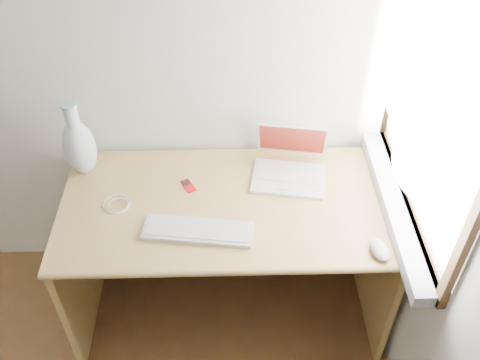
{
  "coord_description": "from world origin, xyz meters",
  "views": [
    {
      "loc": [
        1.01,
        -0.23,
        2.36
      ],
      "look_at": [
        1.05,
        1.35,
        0.9
      ],
      "focal_mm": 40.0,
      "sensor_mm": 36.0,
      "label": 1
    }
  ],
  "objects_px": {
    "desk": "(228,223)",
    "external_keyboard": "(198,230)",
    "laptop": "(288,165)",
    "vase": "(79,146)"
  },
  "relations": [
    {
      "from": "laptop",
      "to": "desk",
      "type": "bearing_deg",
      "value": -151.3
    },
    {
      "from": "laptop",
      "to": "external_keyboard",
      "type": "distance_m",
      "value": 0.52
    },
    {
      "from": "desk",
      "to": "external_keyboard",
      "type": "height_order",
      "value": "external_keyboard"
    },
    {
      "from": "desk",
      "to": "laptop",
      "type": "relative_size",
      "value": 4.08
    },
    {
      "from": "laptop",
      "to": "external_keyboard",
      "type": "height_order",
      "value": "laptop"
    },
    {
      "from": "desk",
      "to": "laptop",
      "type": "xyz_separation_m",
      "value": [
        0.27,
        0.09,
        0.27
      ]
    },
    {
      "from": "desk",
      "to": "laptop",
      "type": "distance_m",
      "value": 0.39
    },
    {
      "from": "external_keyboard",
      "to": "desk",
      "type": "bearing_deg",
      "value": 72.01
    },
    {
      "from": "desk",
      "to": "external_keyboard",
      "type": "xyz_separation_m",
      "value": [
        -0.12,
        -0.25,
        0.23
      ]
    },
    {
      "from": "vase",
      "to": "external_keyboard",
      "type": "bearing_deg",
      "value": -36.34
    }
  ]
}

